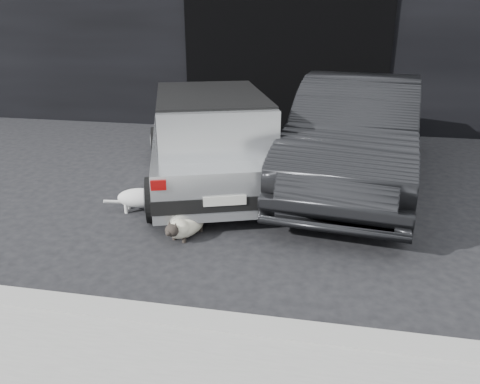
% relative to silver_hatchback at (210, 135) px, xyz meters
% --- Properties ---
extents(ground, '(80.00, 80.00, 0.00)m').
position_rel_silver_hatchback_xyz_m(ground, '(-0.32, -0.65, -0.72)').
color(ground, black).
rests_on(ground, ground).
extents(building_facade, '(34.00, 4.00, 5.00)m').
position_rel_silver_hatchback_xyz_m(building_facade, '(0.68, 5.35, 1.78)').
color(building_facade, black).
rests_on(building_facade, ground).
extents(garage_opening, '(4.00, 0.10, 2.60)m').
position_rel_silver_hatchback_xyz_m(garage_opening, '(0.68, 3.34, 0.58)').
color(garage_opening, black).
rests_on(garage_opening, ground).
extents(curb, '(18.00, 0.25, 0.12)m').
position_rel_silver_hatchback_xyz_m(curb, '(0.68, -3.25, -0.66)').
color(curb, '#969691').
rests_on(curb, ground).
extents(silver_hatchback, '(2.67, 3.88, 1.31)m').
position_rel_silver_hatchback_xyz_m(silver_hatchback, '(0.00, 0.00, 0.00)').
color(silver_hatchback, silver).
rests_on(silver_hatchback, ground).
extents(second_car, '(2.10, 4.64, 1.48)m').
position_rel_silver_hatchback_xyz_m(second_car, '(1.98, 0.41, 0.02)').
color(second_car, black).
rests_on(second_car, ground).
extents(cat_siamese, '(0.43, 0.76, 0.27)m').
position_rel_silver_hatchback_xyz_m(cat_siamese, '(0.13, -1.71, -0.59)').
color(cat_siamese, beige).
rests_on(cat_siamese, ground).
extents(cat_white, '(0.80, 0.37, 0.38)m').
position_rel_silver_hatchback_xyz_m(cat_white, '(-0.59, -1.12, -0.53)').
color(cat_white, silver).
rests_on(cat_white, ground).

